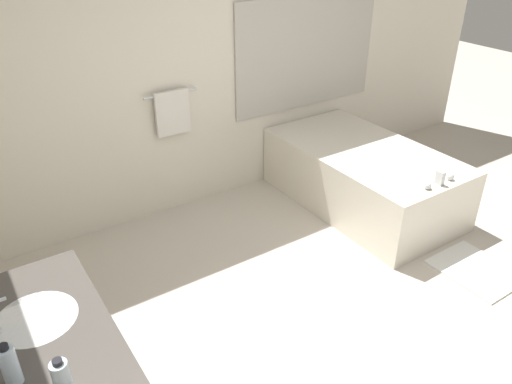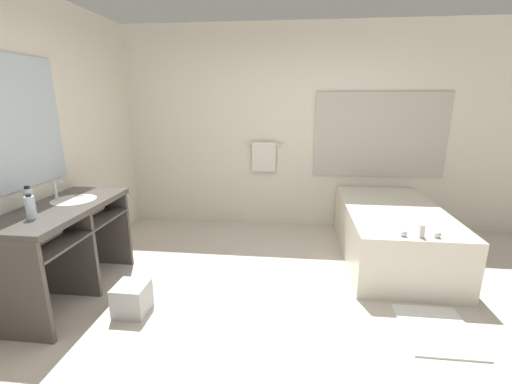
% 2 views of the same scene
% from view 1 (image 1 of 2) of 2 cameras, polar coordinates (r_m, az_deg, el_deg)
% --- Properties ---
extents(ground_plane, '(16.00, 16.00, 0.00)m').
position_cam_1_polar(ground_plane, '(3.66, 11.46, -15.15)').
color(ground_plane, beige).
rests_on(ground_plane, ground).
extents(wall_back_with_blinds, '(7.40, 0.13, 2.70)m').
position_cam_1_polar(wall_back_with_blinds, '(4.60, -6.34, 14.38)').
color(wall_back_with_blinds, silver).
rests_on(wall_back_with_blinds, ground_plane).
extents(vanity_counter, '(0.61, 1.30, 0.86)m').
position_cam_1_polar(vanity_counter, '(2.68, -21.91, -18.88)').
color(vanity_counter, '#4C4742').
rests_on(vanity_counter, ground_plane).
extents(bathtub, '(1.03, 1.87, 0.71)m').
position_cam_1_polar(bathtub, '(4.91, 12.11, 2.06)').
color(bathtub, silver).
rests_on(bathtub, ground_plane).
extents(water_bottle_1, '(0.07, 0.07, 0.21)m').
position_cam_1_polar(water_bottle_1, '(2.33, -26.34, -17.33)').
color(water_bottle_1, silver).
rests_on(water_bottle_1, vanity_counter).
extents(water_bottle_2, '(0.07, 0.07, 0.20)m').
position_cam_1_polar(water_bottle_2, '(2.21, -21.29, -19.30)').
color(water_bottle_2, silver).
rests_on(water_bottle_2, vanity_counter).
extents(bath_mat, '(0.52, 0.63, 0.02)m').
position_cam_1_polar(bath_mat, '(4.44, 23.87, -8.17)').
color(bath_mat, white).
rests_on(bath_mat, ground_plane).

